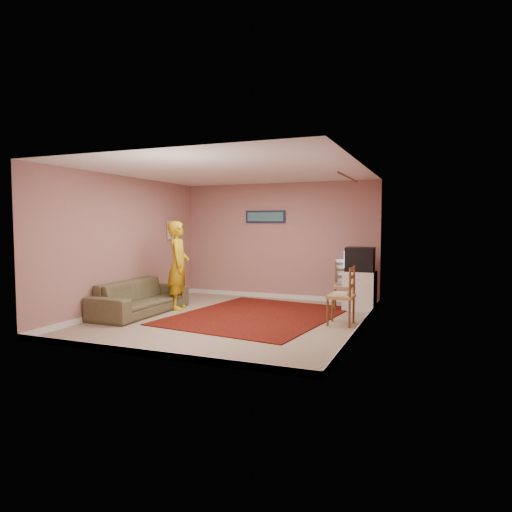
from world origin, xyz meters
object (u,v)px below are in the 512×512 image
at_px(chair_a, 345,281).
at_px(person, 178,265).
at_px(crt_tv, 360,259).
at_px(chair_b, 341,289).
at_px(tv_cabinet, 360,290).
at_px(sofa, 141,297).

xyz_separation_m(chair_a, person, (-3.07, -1.14, 0.30)).
distance_m(crt_tv, chair_b, 1.53).
bearing_deg(chair_a, tv_cabinet, 12.12).
relative_size(tv_cabinet, person, 0.44).
bearing_deg(sofa, chair_b, -82.78).
distance_m(chair_a, person, 3.29).
bearing_deg(crt_tv, chair_a, -159.70).
distance_m(crt_tv, sofa, 4.27).
height_order(crt_tv, chair_b, crt_tv).
relative_size(sofa, person, 1.22).
relative_size(tv_cabinet, chair_a, 1.50).
distance_m(crt_tv, chair_a, 0.52).
relative_size(crt_tv, chair_a, 1.12).
bearing_deg(person, chair_a, -92.67).
bearing_deg(tv_cabinet, sofa, -152.59).
bearing_deg(person, crt_tv, -92.50).
relative_size(chair_a, person, 0.29).
bearing_deg(chair_a, sofa, -161.95).
relative_size(chair_b, sofa, 0.25).
distance_m(chair_b, person, 3.30).
bearing_deg(person, tv_cabinet, -92.53).
relative_size(tv_cabinet, chair_b, 1.43).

